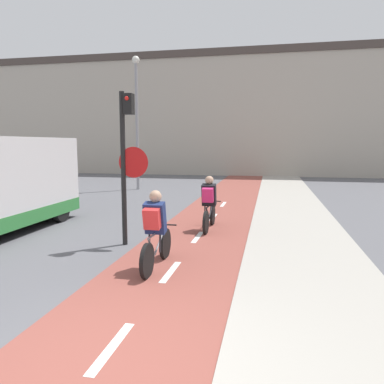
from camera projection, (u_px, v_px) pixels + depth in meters
ground_plane at (91, 376)px, 3.65m from camera, size 120.00×120.00×0.00m
bike_lane at (91, 375)px, 3.65m from camera, size 2.37×60.00×0.02m
building_row_background at (249, 115)px, 27.87m from camera, size 60.00×5.20×8.68m
traffic_light_pole at (126, 152)px, 8.13m from camera, size 0.67×0.25×3.36m
street_lamp_far at (137, 108)px, 18.01m from camera, size 0.36×0.36×6.37m
cyclist_near at (155, 231)px, 6.68m from camera, size 0.46×1.72×1.43m
cyclist_far at (209, 204)px, 9.72m from camera, size 0.46×1.70×1.42m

